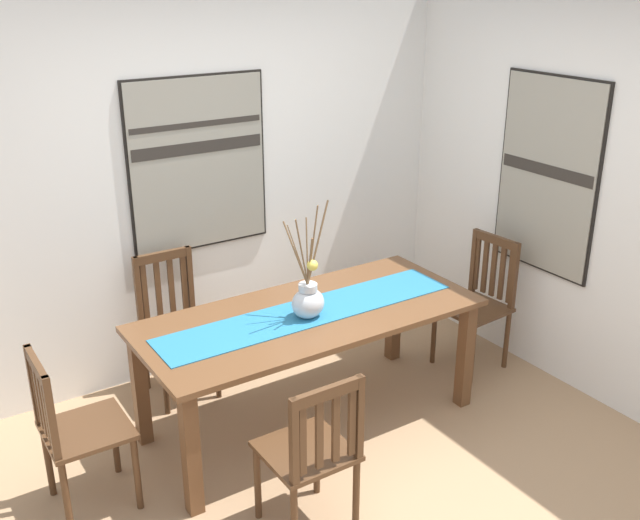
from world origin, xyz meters
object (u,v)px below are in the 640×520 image
chair_0 (479,300)px  painting_on_side_wall (548,175)px  chair_2 (312,452)px  dining_table (309,328)px  chair_3 (74,428)px  centerpiece_vase (308,299)px  chair_1 (174,323)px  painting_on_back_wall (198,164)px

chair_0 → painting_on_side_wall: (0.32, -0.21, 0.90)m
chair_2 → painting_on_side_wall: bearing=15.3°
chair_2 → painting_on_side_wall: size_ratio=0.70×
dining_table → chair_3: chair_3 is taller
centerpiece_vase → chair_3: size_ratio=0.76×
centerpiece_vase → chair_1: bearing=119.8°
dining_table → painting_on_back_wall: painting_on_back_wall is taller
chair_1 → painting_on_back_wall: painting_on_back_wall is taller
painting_on_back_wall → centerpiece_vase: bearing=-82.6°
chair_0 → chair_2: bearing=-156.8°
centerpiece_vase → chair_1: centerpiece_vase is taller
painting_on_back_wall → dining_table: bearing=-80.2°
chair_0 → chair_3: size_ratio=1.03×
dining_table → centerpiece_vase: (-0.04, -0.05, 0.22)m
chair_3 → dining_table: bearing=0.2°
chair_1 → chair_0: bearing=-23.0°
painting_on_side_wall → chair_1: bearing=155.5°
chair_3 → painting_on_side_wall: size_ratio=0.70×
dining_table → painting_on_side_wall: (1.72, -0.22, 0.74)m
dining_table → chair_3: size_ratio=2.24×
chair_3 → painting_on_side_wall: (3.14, -0.21, 0.91)m
chair_0 → painting_on_side_wall: 0.97m
chair_3 → painting_on_back_wall: (1.23, 1.08, 0.97)m
chair_3 → painting_on_back_wall: size_ratio=0.79×
chair_0 → painting_on_back_wall: (-1.59, 1.08, 0.96)m
chair_0 → chair_2: size_ratio=1.04×
chair_0 → chair_3: 2.82m
chair_2 → centerpiece_vase: bearing=59.0°
centerpiece_vase → chair_0: 1.49m
centerpiece_vase → chair_0: bearing=1.7°
chair_1 → chair_3: chair_1 is taller
centerpiece_vase → chair_0: size_ratio=0.73×
chair_3 → painting_on_back_wall: bearing=41.1°
dining_table → chair_1: size_ratio=2.15×
chair_1 → chair_2: size_ratio=1.05×
chair_3 → chair_0: bearing=-0.1°
chair_0 → chair_2: (-1.90, -0.81, -0.02)m
chair_1 → dining_table: bearing=-56.6°
chair_1 → chair_3: size_ratio=1.04×
chair_3 → painting_on_back_wall: painting_on_back_wall is taller
chair_2 → chair_3: bearing=138.1°
chair_2 → painting_on_back_wall: bearing=80.5°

